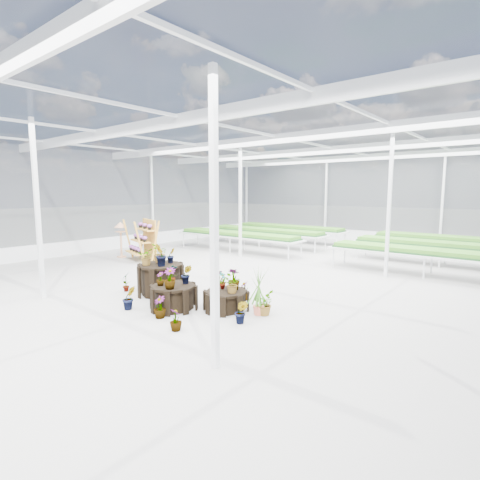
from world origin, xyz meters
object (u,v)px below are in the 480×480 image
Objects in this scene: shelf_rack at (141,240)px; bird_table at (121,240)px; plinth_low at (226,301)px; plinth_tall at (161,280)px; plinth_mid at (174,297)px.

shelf_rack is 1.09× the size of bird_table.
bird_table is at bearing -150.91° from shelf_rack.
shelf_rack is at bearing 158.47° from plinth_low.
plinth_tall reaches higher than plinth_mid.
shelf_rack is at bearing 149.83° from plinth_mid.
bird_table is at bearing 162.61° from plinth_low.
plinth_mid is at bearing -145.01° from plinth_low.
plinth_tall is 5.45m from shelf_rack.
plinth_mid reaches higher than plinth_low.
shelf_rack is (-6.86, 2.71, 0.58)m from plinth_low.
plinth_tall is at bearing 153.43° from plinth_mid.
bird_table reaches higher than plinth_tall.
plinth_tall is 1.35m from plinth_mid.
plinth_tall is 0.74× the size of shelf_rack.
shelf_rack reaches higher than plinth_mid.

